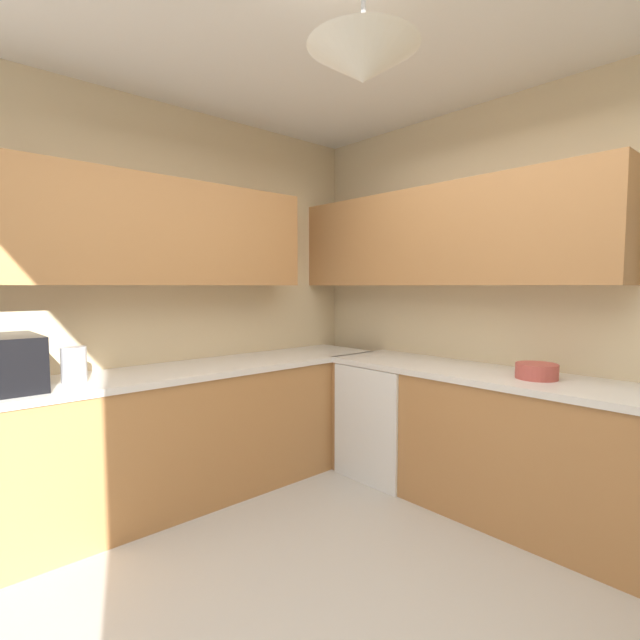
% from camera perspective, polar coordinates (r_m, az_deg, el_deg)
% --- Properties ---
extents(ground_plane, '(8.57, 8.57, 0.00)m').
position_cam_1_polar(ground_plane, '(2.38, 4.82, -33.28)').
color(ground_plane, '#B7B2A8').
extents(room_shell, '(4.02, 3.57, 2.78)m').
position_cam_1_polar(room_shell, '(2.53, 7.31, 12.33)').
color(room_shell, beige).
rests_on(room_shell, ground_plane).
extents(counter_run_left, '(0.65, 3.18, 0.90)m').
position_cam_1_polar(counter_run_left, '(3.38, -16.42, -13.13)').
color(counter_run_left, '#AD7542').
rests_on(counter_run_left, ground_plane).
extents(counter_run_back, '(3.11, 0.65, 0.90)m').
position_cam_1_polar(counter_run_back, '(3.16, 26.34, -14.67)').
color(counter_run_back, '#AD7542').
rests_on(counter_run_back, ground_plane).
extents(dishwasher, '(0.60, 0.60, 0.85)m').
position_cam_1_polar(dishwasher, '(3.72, 8.48, -11.81)').
color(dishwasher, white).
rests_on(dishwasher, ground_plane).
extents(microwave, '(0.48, 0.36, 0.29)m').
position_cam_1_polar(microwave, '(2.98, -34.36, -4.38)').
color(microwave, black).
rests_on(microwave, counter_run_left).
extents(kettle, '(0.14, 0.14, 0.20)m').
position_cam_1_polar(kettle, '(3.03, -27.72, -4.83)').
color(kettle, '#B7B7BC').
rests_on(kettle, counter_run_left).
extents(bowl, '(0.24, 0.24, 0.09)m').
position_cam_1_polar(bowl, '(3.08, 24.83, -5.66)').
color(bowl, '#B74C42').
rests_on(bowl, counter_run_back).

